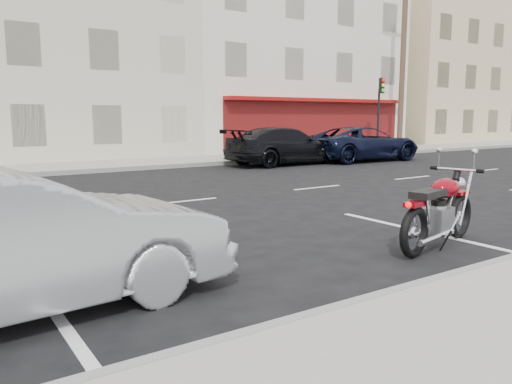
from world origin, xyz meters
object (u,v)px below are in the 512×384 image
Objects in this scene: traffic_light at (380,105)px; sedan_silver at (2,243)px; utility_pole at (403,65)px; motorcycle at (461,206)px; fire_hydrant at (356,144)px; suv_far at (363,144)px; car_far at (285,146)px.

traffic_light reaches higher than sedan_silver.
utility_pole is 21.38m from motorcycle.
suv_far reaches higher than fire_hydrant.
fire_hydrant is 0.16× the size of sedan_silver.
fire_hydrant is 7.22m from car_far.
fire_hydrant is 22.90m from sedan_silver.
sedan_silver is at bearing -145.93° from traffic_light.
fire_hydrant is at bearing -69.70° from car_far.
car_far is (-3.94, 0.48, 0.00)m from suv_far.
traffic_light is at bearing -74.46° from car_far.
motorcycle is at bearing -137.17° from utility_pole.
sedan_silver reaches higher than fire_hydrant.
traffic_light is 2.53m from fire_hydrant.
suv_far is at bearing -152.55° from utility_pole.
fire_hydrant is 0.13× the size of suv_far.
sedan_silver is 0.83× the size of suv_far.
car_far is at bearing 85.29° from suv_far.
sedan_silver is at bearing 131.65° from car_far.
utility_pole reaches higher than motorcycle.
traffic_light is at bearing -52.75° from suv_far.
utility_pole is 12.50× the size of fire_hydrant.
motorcycle is (-15.37, -14.25, -4.21)m from utility_pole.
utility_pole reaches higher than fire_hydrant.
fire_hydrant is at bearing -58.02° from sedan_silver.
motorcycle is (-13.37, -13.98, -2.03)m from traffic_light.
sedan_silver is (-6.53, 0.52, 0.21)m from motorcycle.
fire_hydrant is 0.32× the size of motorcycle.
suv_far reaches higher than motorcycle.
utility_pole is 1.74× the size of car_far.
suv_far is at bearing -144.99° from traffic_light.
fire_hydrant is at bearing 173.64° from traffic_light.
suv_far is (9.11, 11.00, 0.23)m from motorcycle.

